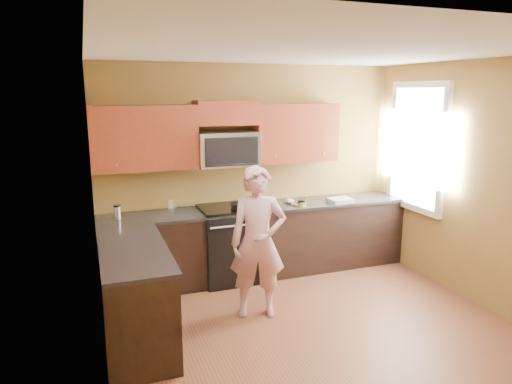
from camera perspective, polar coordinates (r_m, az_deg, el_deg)
name	(u,v)px	position (r m, az deg, el deg)	size (l,w,h in m)	color
floor	(320,336)	(4.83, 7.92, -17.07)	(4.00, 4.00, 0.00)	brown
ceiling	(330,50)	(4.23, 9.03, 16.79)	(4.00, 4.00, 0.00)	white
wall_back	(252,169)	(6.13, -0.50, 2.81)	(4.00, 4.00, 0.00)	brown
wall_front	(507,286)	(2.83, 28.39, -10.10)	(4.00, 4.00, 0.00)	brown
wall_left	(97,223)	(3.83, -18.97, -3.65)	(4.00, 4.00, 0.00)	brown
wall_right	(491,187)	(5.56, 26.88, 0.50)	(4.00, 4.00, 0.00)	brown
cabinet_back_run	(260,242)	(6.07, 0.47, -6.13)	(4.00, 0.60, 0.88)	black
cabinet_left_run	(135,295)	(4.71, -14.67, -12.15)	(0.60, 1.60, 0.88)	black
countertop_back	(260,208)	(5.94, 0.52, -1.94)	(4.00, 0.62, 0.04)	black
countertop_left	(133,250)	(4.55, -14.86, -6.84)	(0.62, 1.60, 0.04)	black
stove	(231,243)	(5.92, -3.09, -6.29)	(0.76, 0.65, 0.95)	black
microwave	(227,166)	(5.80, -3.56, 3.25)	(0.76, 0.40, 0.42)	silver
upper_cab_left	(146,170)	(5.64, -13.36, 2.68)	(1.22, 0.33, 0.75)	maroon
upper_cab_right	(295,161)	(6.16, 4.76, 3.77)	(1.12, 0.33, 0.75)	maroon
upper_cab_over_mw	(226,113)	(5.77, -3.75, 9.69)	(0.76, 0.33, 0.30)	maroon
window	(417,147)	(6.37, 19.16, 5.22)	(0.06, 1.06, 1.66)	white
woman	(258,242)	(4.89, 0.24, -6.20)	(0.59, 0.39, 1.61)	#D06886
frying_pan	(242,208)	(5.73, -1.75, -1.94)	(0.27, 0.47, 0.06)	black
butter_tub	(301,206)	(5.96, 5.60, -1.74)	(0.11, 0.11, 0.08)	gold
toast_slice	(297,205)	(5.99, 5.11, -1.58)	(0.11, 0.11, 0.01)	#B27F47
napkin_a	(263,206)	(5.80, 0.84, -1.77)	(0.11, 0.12, 0.06)	silver
napkin_b	(289,201)	(6.07, 4.13, -1.13)	(0.12, 0.13, 0.07)	silver
dish_towel	(340,200)	(6.24, 10.29, -1.00)	(0.30, 0.24, 0.05)	silver
travel_mug	(118,219)	(5.57, -16.60, -3.21)	(0.08, 0.08, 0.17)	silver
glass_b	(171,205)	(5.83, -10.42, -1.60)	(0.07, 0.07, 0.12)	silver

